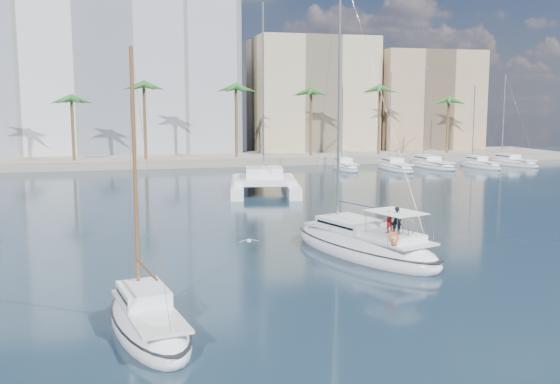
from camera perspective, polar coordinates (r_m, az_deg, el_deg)
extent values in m
plane|color=black|center=(36.00, 1.44, -6.23)|extent=(160.00, 160.00, 0.00)
cube|color=gray|center=(95.45, -8.32, 2.94)|extent=(120.00, 14.00, 1.20)
cube|color=silver|center=(106.80, -15.65, 10.46)|extent=(42.00, 16.00, 28.00)
cube|color=#BFAD89|center=(108.27, 2.88, 8.58)|extent=(20.00, 14.00, 20.00)
cube|color=tan|center=(113.85, 12.95, 7.86)|extent=(18.00, 12.00, 18.00)
cylinder|color=brown|center=(91.19, -8.13, 5.64)|extent=(0.44, 0.44, 10.50)
sphere|color=#265F23|center=(91.13, -8.20, 8.94)|extent=(3.60, 3.60, 3.60)
cylinder|color=brown|center=(100.51, 11.63, 5.77)|extent=(0.44, 0.44, 10.50)
sphere|color=#265F23|center=(100.46, 11.72, 8.76)|extent=(3.60, 3.60, 3.60)
ellipsoid|color=white|center=(37.65, 7.63, -5.09)|extent=(7.51, 12.70, 2.51)
ellipsoid|color=black|center=(37.57, 7.64, -4.56)|extent=(7.58, 12.82, 0.18)
cube|color=silver|center=(37.27, 7.89, -3.73)|extent=(5.49, 9.48, 0.12)
cube|color=white|center=(38.25, 6.54, -2.85)|extent=(3.72, 4.58, 0.60)
cube|color=black|center=(38.25, 6.54, -2.82)|extent=(3.59, 4.14, 0.14)
cylinder|color=#B7BABF|center=(38.67, 5.41, 8.66)|extent=(0.15, 0.15, 15.87)
cylinder|color=#B7BABF|center=(37.25, 7.59, -1.29)|extent=(1.66, 4.67, 0.11)
cube|color=white|center=(35.52, 10.34, -3.97)|extent=(3.14, 3.60, 0.36)
cube|color=white|center=(35.18, 10.52, -1.81)|extent=(3.14, 3.60, 0.04)
torus|color=silver|center=(34.57, 11.68, -3.20)|extent=(0.92, 0.36, 0.96)
torus|color=#FF4C0D|center=(33.29, 10.39, -4.12)|extent=(0.66, 0.39, 0.64)
imported|color=black|center=(35.06, 10.60, -2.55)|extent=(0.65, 0.53, 1.53)
imported|color=#AC1C1A|center=(35.34, 9.86, -2.69)|extent=(0.61, 0.47, 1.24)
ellipsoid|color=white|center=(25.32, -11.92, -11.94)|extent=(3.99, 8.45, 1.91)
ellipsoid|color=black|center=(25.23, -11.93, -11.36)|extent=(4.03, 8.53, 0.18)
cube|color=silver|center=(24.94, -11.88, -10.50)|extent=(2.90, 6.32, 0.12)
cube|color=white|center=(25.70, -12.37, -9.11)|extent=(2.17, 2.92, 0.60)
cube|color=black|center=(25.70, -12.37, -9.07)|extent=(2.14, 2.62, 0.14)
cylinder|color=brown|center=(25.66, -13.13, 1.61)|extent=(0.15, 0.15, 10.04)
cylinder|color=brown|center=(24.71, -12.11, -6.90)|extent=(0.71, 3.24, 0.11)
cube|color=white|center=(63.96, -3.89, 0.52)|extent=(3.62, 13.27, 1.10)
cube|color=white|center=(64.14, 0.98, 0.55)|extent=(3.62, 13.27, 1.10)
cube|color=white|center=(63.24, -1.43, 1.13)|extent=(7.28, 8.29, 0.50)
cube|color=white|center=(63.82, -1.46, 1.83)|extent=(4.32, 4.59, 1.00)
cube|color=black|center=(63.82, -1.46, 1.87)|extent=(4.24, 4.07, 0.18)
cylinder|color=#B7BABF|center=(65.46, -1.54, 9.30)|extent=(0.18, 0.18, 17.71)
ellipsoid|color=silver|center=(36.77, -2.87, -4.49)|extent=(0.24, 0.46, 0.22)
sphere|color=silver|center=(36.98, -2.93, -4.38)|extent=(0.12, 0.12, 0.12)
cube|color=gray|center=(36.71, -3.37, -4.46)|extent=(0.53, 0.19, 0.12)
cube|color=gray|center=(36.83, -2.37, -4.42)|extent=(0.53, 0.19, 0.12)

